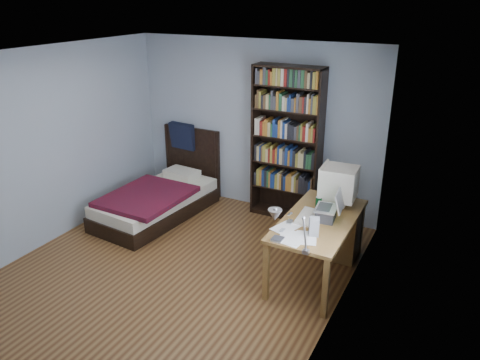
{
  "coord_description": "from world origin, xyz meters",
  "views": [
    {
      "loc": [
        2.87,
        -3.93,
        3.09
      ],
      "look_at": [
        0.38,
        0.88,
        0.9
      ],
      "focal_mm": 35.0,
      "sensor_mm": 36.0,
      "label": 1
    }
  ],
  "objects_px": {
    "soda_can": "(319,203)",
    "crt_monitor": "(338,183)",
    "bed": "(160,197)",
    "keyboard": "(307,217)",
    "desk_lamp": "(280,219)",
    "desk": "(328,228)",
    "bookshelf": "(287,144)",
    "laptop": "(327,212)",
    "speaker": "(314,227)"
  },
  "relations": [
    {
      "from": "speaker",
      "to": "bookshelf",
      "type": "distance_m",
      "value": 1.98
    },
    {
      "from": "desk",
      "to": "crt_monitor",
      "type": "height_order",
      "value": "crt_monitor"
    },
    {
      "from": "laptop",
      "to": "bed",
      "type": "height_order",
      "value": "bed"
    },
    {
      "from": "desk",
      "to": "bookshelf",
      "type": "height_order",
      "value": "bookshelf"
    },
    {
      "from": "desk_lamp",
      "to": "keyboard",
      "type": "xyz_separation_m",
      "value": [
        -0.13,
        1.12,
        -0.5
      ]
    },
    {
      "from": "desk_lamp",
      "to": "bed",
      "type": "xyz_separation_m",
      "value": [
        -2.6,
        1.66,
        -0.98
      ]
    },
    {
      "from": "keyboard",
      "to": "speaker",
      "type": "xyz_separation_m",
      "value": [
        0.2,
        -0.34,
        0.08
      ]
    },
    {
      "from": "desk",
      "to": "bookshelf",
      "type": "distance_m",
      "value": 1.46
    },
    {
      "from": "crt_monitor",
      "to": "soda_can",
      "type": "bearing_deg",
      "value": -127.89
    },
    {
      "from": "bed",
      "to": "bookshelf",
      "type": "bearing_deg",
      "value": 25.51
    },
    {
      "from": "desk",
      "to": "bed",
      "type": "height_order",
      "value": "bed"
    },
    {
      "from": "desk",
      "to": "speaker",
      "type": "xyz_separation_m",
      "value": [
        0.07,
        -0.8,
        0.42
      ]
    },
    {
      "from": "laptop",
      "to": "bed",
      "type": "bearing_deg",
      "value": 169.54
    },
    {
      "from": "laptop",
      "to": "bed",
      "type": "xyz_separation_m",
      "value": [
        -2.69,
        0.5,
        -0.58
      ]
    },
    {
      "from": "desk",
      "to": "desk_lamp",
      "type": "distance_m",
      "value": 1.78
    },
    {
      "from": "desk_lamp",
      "to": "soda_can",
      "type": "bearing_deg",
      "value": 94.07
    },
    {
      "from": "desk_lamp",
      "to": "desk",
      "type": "bearing_deg",
      "value": 90.06
    },
    {
      "from": "desk_lamp",
      "to": "bed",
      "type": "height_order",
      "value": "desk_lamp"
    },
    {
      "from": "keyboard",
      "to": "bookshelf",
      "type": "relative_size",
      "value": 0.2
    },
    {
      "from": "speaker",
      "to": "bookshelf",
      "type": "relative_size",
      "value": 0.09
    },
    {
      "from": "speaker",
      "to": "crt_monitor",
      "type": "bearing_deg",
      "value": 72.76
    },
    {
      "from": "keyboard",
      "to": "soda_can",
      "type": "height_order",
      "value": "soda_can"
    },
    {
      "from": "laptop",
      "to": "speaker",
      "type": "height_order",
      "value": "laptop"
    },
    {
      "from": "crt_monitor",
      "to": "keyboard",
      "type": "distance_m",
      "value": 0.61
    },
    {
      "from": "keyboard",
      "to": "laptop",
      "type": "bearing_deg",
      "value": 8.67
    },
    {
      "from": "desk",
      "to": "speaker",
      "type": "bearing_deg",
      "value": -84.93
    },
    {
      "from": "crt_monitor",
      "to": "desk_lamp",
      "type": "relative_size",
      "value": 0.74
    },
    {
      "from": "desk",
      "to": "desk_lamp",
      "type": "bearing_deg",
      "value": -89.94
    },
    {
      "from": "desk_lamp",
      "to": "keyboard",
      "type": "relative_size",
      "value": 1.47
    },
    {
      "from": "bookshelf",
      "to": "crt_monitor",
      "type": "bearing_deg",
      "value": -39.86
    },
    {
      "from": "desk_lamp",
      "to": "speaker",
      "type": "relative_size",
      "value": 3.23
    },
    {
      "from": "laptop",
      "to": "keyboard",
      "type": "height_order",
      "value": "laptop"
    },
    {
      "from": "soda_can",
      "to": "bookshelf",
      "type": "distance_m",
      "value": 1.35
    },
    {
      "from": "crt_monitor",
      "to": "desk_lamp",
      "type": "bearing_deg",
      "value": -91.87
    },
    {
      "from": "desk_lamp",
      "to": "bed",
      "type": "bearing_deg",
      "value": 147.42
    },
    {
      "from": "soda_can",
      "to": "crt_monitor",
      "type": "bearing_deg",
      "value": 52.11
    },
    {
      "from": "crt_monitor",
      "to": "desk",
      "type": "bearing_deg",
      "value": -134.13
    },
    {
      "from": "crt_monitor",
      "to": "bookshelf",
      "type": "relative_size",
      "value": 0.22
    },
    {
      "from": "soda_can",
      "to": "laptop",
      "type": "bearing_deg",
      "value": -54.88
    },
    {
      "from": "desk",
      "to": "soda_can",
      "type": "height_order",
      "value": "soda_can"
    },
    {
      "from": "soda_can",
      "to": "bed",
      "type": "height_order",
      "value": "bed"
    },
    {
      "from": "soda_can",
      "to": "bookshelf",
      "type": "height_order",
      "value": "bookshelf"
    },
    {
      "from": "bookshelf",
      "to": "bed",
      "type": "bearing_deg",
      "value": -154.49
    },
    {
      "from": "desk",
      "to": "bed",
      "type": "xyz_separation_m",
      "value": [
        -2.6,
        0.08,
        -0.15
      ]
    },
    {
      "from": "speaker",
      "to": "desk_lamp",
      "type": "bearing_deg",
      "value": -113.49
    },
    {
      "from": "keyboard",
      "to": "desk_lamp",
      "type": "bearing_deg",
      "value": -86.68
    },
    {
      "from": "laptop",
      "to": "speaker",
      "type": "relative_size",
      "value": 1.86
    },
    {
      "from": "crt_monitor",
      "to": "bookshelf",
      "type": "distance_m",
      "value": 1.29
    },
    {
      "from": "desk_lamp",
      "to": "soda_can",
      "type": "xyz_separation_m",
      "value": [
        -0.1,
        1.43,
        -0.45
      ]
    },
    {
      "from": "bed",
      "to": "keyboard",
      "type": "bearing_deg",
      "value": -12.45
    }
  ]
}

